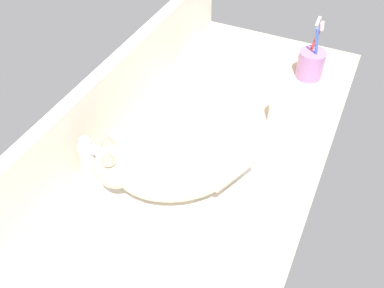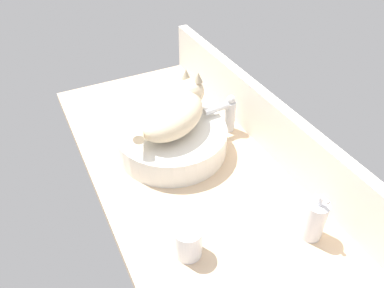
{
  "view_description": "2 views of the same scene",
  "coord_description": "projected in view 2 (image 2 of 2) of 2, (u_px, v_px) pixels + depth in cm",
  "views": [
    {
      "loc": [
        -65.91,
        -28.96,
        76.53
      ],
      "look_at": [
        -3.79,
        -0.02,
        9.44
      ],
      "focal_mm": 40.0,
      "sensor_mm": 36.0,
      "label": 1
    },
    {
      "loc": [
        70.72,
        -36.67,
        77.71
      ],
      "look_at": [
        -4.96,
        0.85,
        8.33
      ],
      "focal_mm": 35.0,
      "sensor_mm": 36.0,
      "label": 2
    }
  ],
  "objects": [
    {
      "name": "ground_plane",
      "position": [
        197.0,
        181.0,
        1.12
      ],
      "size": [
        131.32,
        56.69,
        4.0
      ],
      "primitive_type": "cube",
      "color": "#D1B28E"
    },
    {
      "name": "backsplash_panel",
      "position": [
        274.0,
        128.0,
        1.14
      ],
      "size": [
        131.32,
        3.6,
        17.68
      ],
      "primitive_type": "cube",
      "color": "silver",
      "rests_on": "ground_plane"
    },
    {
      "name": "sink_basin",
      "position": [
        172.0,
        140.0,
        1.18
      ],
      "size": [
        34.61,
        34.61,
        8.18
      ],
      "primitive_type": "cylinder",
      "color": "silver",
      "rests_on": "ground_plane"
    },
    {
      "name": "cat",
      "position": [
        173.0,
        112.0,
        1.12
      ],
      "size": [
        28.07,
        30.23,
        14.0
      ],
      "color": "beige",
      "rests_on": "sink_basin"
    },
    {
      "name": "faucet",
      "position": [
        227.0,
        113.0,
        1.23
      ],
      "size": [
        3.6,
        11.84,
        13.6
      ],
      "color": "silver",
      "rests_on": "ground_plane"
    },
    {
      "name": "soap_dispenser",
      "position": [
        314.0,
        220.0,
        0.91
      ],
      "size": [
        5.55,
        5.55,
        14.57
      ],
      "color": "silver",
      "rests_on": "ground_plane"
    },
    {
      "name": "water_glass",
      "position": [
        188.0,
        243.0,
        0.88
      ],
      "size": [
        6.75,
        6.75,
        8.51
      ],
      "color": "white",
      "rests_on": "ground_plane"
    }
  ]
}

